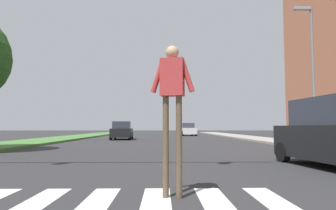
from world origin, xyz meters
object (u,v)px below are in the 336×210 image
at_px(street_lamp_right, 311,62).
at_px(sedan_distant, 188,130).
at_px(sedan_midblock, 122,131).
at_px(pedestrian_performer, 172,95).

bearing_deg(street_lamp_right, sedan_distant, 100.99).
distance_m(street_lamp_right, sedan_distant, 24.54).
bearing_deg(street_lamp_right, sedan_midblock, 134.41).
distance_m(sedan_midblock, sedan_distant, 13.83).
bearing_deg(street_lamp_right, pedestrian_performer, -125.61).
bearing_deg(sedan_distant, sedan_midblock, -120.37).
xyz_separation_m(pedestrian_performer, sedan_midblock, (-3.82, 22.74, -0.90)).
bearing_deg(sedan_distant, street_lamp_right, -79.01).
bearing_deg(sedan_midblock, street_lamp_right, -45.59).
xyz_separation_m(street_lamp_right, pedestrian_performer, (-7.80, -10.89, -2.93)).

